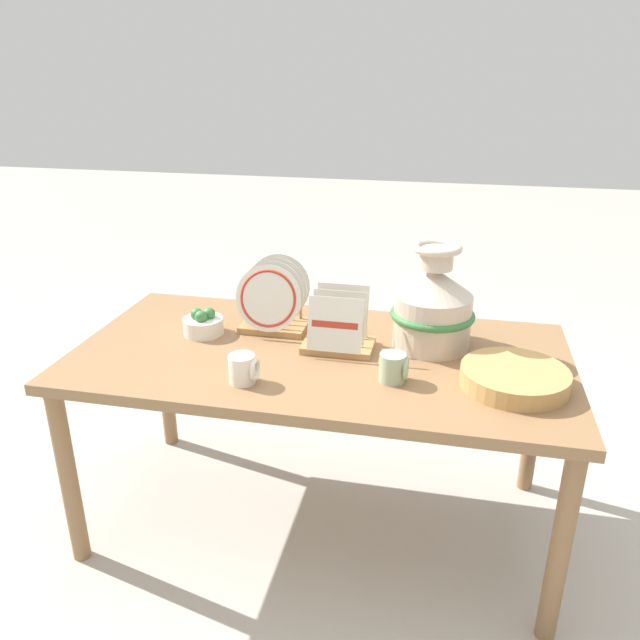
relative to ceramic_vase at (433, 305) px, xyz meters
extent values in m
plane|color=#B2ADA3|center=(-0.34, -0.12, -0.80)|extent=(14.00, 14.00, 0.00)
cube|color=olive|center=(-0.34, -0.12, -0.16)|extent=(1.56, 0.79, 0.03)
cylinder|color=olive|center=(-1.07, -0.47, -0.49)|extent=(0.06, 0.06, 0.63)
cylinder|color=olive|center=(0.39, -0.47, -0.49)|extent=(0.06, 0.06, 0.63)
cylinder|color=olive|center=(-1.07, 0.22, -0.49)|extent=(0.06, 0.06, 0.63)
cylinder|color=olive|center=(0.39, 0.22, -0.49)|extent=(0.06, 0.06, 0.63)
cylinder|color=beige|center=(0.00, 0.00, -0.05)|extent=(0.25, 0.25, 0.18)
cone|color=beige|center=(0.00, 0.00, 0.08)|extent=(0.25, 0.25, 0.09)
cylinder|color=beige|center=(0.00, 0.00, 0.15)|extent=(0.10, 0.10, 0.07)
torus|color=beige|center=(0.00, 0.00, 0.19)|extent=(0.15, 0.15, 0.02)
torus|color=#38753D|center=(0.00, 0.00, -0.03)|extent=(0.27, 0.27, 0.02)
cube|color=tan|center=(-0.53, 0.03, -0.13)|extent=(0.23, 0.15, 0.02)
cylinder|color=tan|center=(-0.61, 0.08, -0.09)|extent=(0.01, 0.01, 0.06)
cylinder|color=tan|center=(-0.46, 0.08, -0.09)|extent=(0.01, 0.01, 0.06)
cylinder|color=silver|center=(-0.53, -0.04, -0.01)|extent=(0.22, 0.06, 0.22)
torus|color=#B23323|center=(-0.53, -0.04, -0.01)|extent=(0.19, 0.06, 0.19)
cylinder|color=silver|center=(-0.53, 0.00, -0.01)|extent=(0.22, 0.06, 0.22)
cylinder|color=silver|center=(-0.53, 0.05, -0.01)|extent=(0.22, 0.06, 0.22)
cylinder|color=silver|center=(-0.53, 0.09, -0.01)|extent=(0.22, 0.06, 0.22)
cube|color=tan|center=(-0.29, -0.09, -0.13)|extent=(0.23, 0.15, 0.02)
cylinder|color=tan|center=(-0.37, -0.03, -0.09)|extent=(0.01, 0.01, 0.06)
cylinder|color=tan|center=(-0.21, -0.03, -0.09)|extent=(0.01, 0.01, 0.06)
cube|color=silver|center=(-0.29, -0.15, -0.03)|extent=(0.17, 0.05, 0.17)
cube|color=silver|center=(-0.29, -0.09, -0.03)|extent=(0.17, 0.05, 0.17)
cube|color=silver|center=(-0.29, -0.02, -0.03)|extent=(0.17, 0.05, 0.17)
cube|color=#B23323|center=(-0.29, -0.15, -0.03)|extent=(0.14, 0.01, 0.02)
cylinder|color=tan|center=(0.25, -0.23, -0.14)|extent=(0.30, 0.30, 0.01)
cylinder|color=tan|center=(0.25, -0.23, -0.13)|extent=(0.30, 0.30, 0.01)
cylinder|color=tan|center=(0.25, -0.23, -0.12)|extent=(0.30, 0.30, 0.01)
cylinder|color=tan|center=(0.25, -0.23, -0.11)|extent=(0.30, 0.30, 0.01)
cylinder|color=tan|center=(0.25, -0.23, -0.10)|extent=(0.30, 0.30, 0.01)
cylinder|color=tan|center=(0.25, -0.23, -0.09)|extent=(0.30, 0.30, 0.01)
cylinder|color=#9EB28E|center=(-0.10, -0.27, -0.10)|extent=(0.08, 0.08, 0.09)
torus|color=#9EB28E|center=(-0.06, -0.27, -0.10)|extent=(0.01, 0.07, 0.07)
cylinder|color=silver|center=(-0.52, -0.37, -0.10)|extent=(0.08, 0.08, 0.09)
torus|color=silver|center=(-0.48, -0.37, -0.10)|extent=(0.01, 0.07, 0.07)
cylinder|color=silver|center=(-0.76, -0.07, -0.11)|extent=(0.14, 0.14, 0.06)
sphere|color=#38753D|center=(-0.78, -0.07, -0.07)|extent=(0.04, 0.04, 0.04)
sphere|color=#38753D|center=(-0.74, -0.05, -0.07)|extent=(0.04, 0.04, 0.04)
sphere|color=#38753D|center=(-0.75, -0.09, -0.07)|extent=(0.04, 0.04, 0.04)
camera|label=1|loc=(0.04, -1.88, 0.71)|focal=35.00mm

